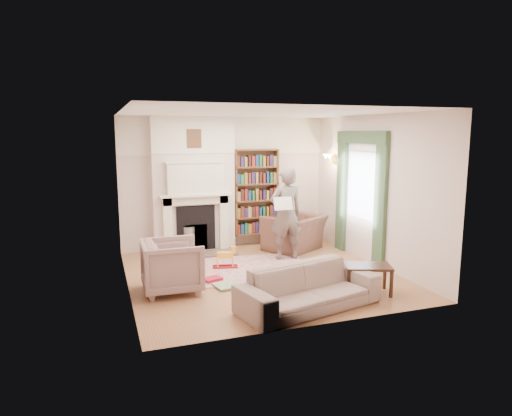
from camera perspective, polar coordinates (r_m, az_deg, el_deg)
name	(u,v)px	position (r m, az deg, el deg)	size (l,w,h in m)	color
floor	(261,275)	(8.11, 0.59, -8.31)	(4.50, 4.50, 0.00)	#8F6039
ceiling	(261,112)	(7.74, 0.62, 11.85)	(4.50, 4.50, 0.00)	white
wall_back	(226,182)	(9.93, -3.82, 3.21)	(4.50, 4.50, 0.00)	beige
wall_front	(322,219)	(5.77, 8.23, -1.39)	(4.50, 4.50, 0.00)	beige
wall_left	(125,202)	(7.36, -16.11, 0.67)	(4.50, 4.50, 0.00)	beige
wall_right	(374,190)	(8.82, 14.50, 2.14)	(4.50, 4.50, 0.00)	beige
fireplace	(193,185)	(9.57, -7.83, 2.82)	(1.70, 0.58, 2.80)	beige
bookcase	(256,192)	(10.03, -0.02, 1.99)	(1.00, 0.24, 1.85)	brown
window	(361,185)	(9.14, 13.05, 2.76)	(0.02, 0.90, 1.30)	silver
curtain_left	(380,203)	(8.57, 15.27, 0.56)	(0.07, 0.32, 2.40)	#30472D
curtain_right	(341,194)	(9.74, 10.63, 1.76)	(0.07, 0.32, 2.40)	#30472D
pelmet	(361,137)	(9.06, 13.02, 8.60)	(0.09, 1.70, 0.24)	#30472D
wall_sconce	(326,159)	(9.95, 8.74, 6.02)	(0.20, 0.24, 0.24)	gold
rug	(246,269)	(8.41, -1.29, -7.63)	(2.34, 1.80, 0.01)	beige
armchair_reading	(294,233)	(9.72, 4.81, -3.09)	(1.14, 1.00, 0.74)	#4E3529
armchair_left	(172,266)	(7.30, -10.43, -7.12)	(0.88, 0.91, 0.83)	gray
sofa	(309,288)	(6.58, 6.63, -9.87)	(2.08, 0.81, 0.61)	gray
man_reading	(286,214)	(8.90, 3.78, -0.73)	(0.66, 0.43, 1.81)	#61544E
newspaper	(283,204)	(8.62, 3.40, 0.57)	(0.36, 0.02, 0.25)	white
coffee_table	(367,279)	(7.36, 13.73, -8.62)	(0.70, 0.45, 0.45)	#362013
paraffin_heater	(189,240)	(9.57, -8.38, -3.95)	(0.24, 0.24, 0.55)	#9DA0A5
rocking_horse	(225,257)	(8.45, -3.88, -6.18)	(0.46, 0.18, 0.40)	yellow
board_game	(227,285)	(7.50, -3.67, -9.62)	(0.39, 0.39, 0.03)	#E4DC50
game_box_lid	(212,279)	(7.78, -5.47, -8.85)	(0.31, 0.21, 0.05)	#B11429
comic_annuals	(283,276)	(7.97, 3.34, -8.51)	(0.94, 0.77, 0.02)	red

